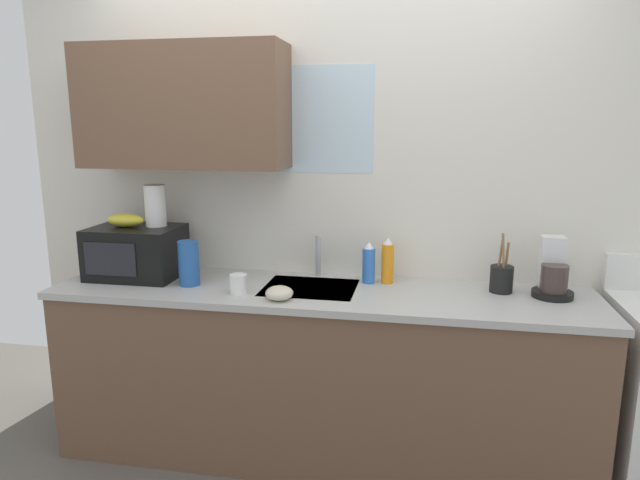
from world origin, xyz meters
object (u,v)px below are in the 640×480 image
at_px(dish_soap_bottle_blue, 369,264).
at_px(cereal_canister, 189,263).
at_px(paper_towel_roll, 155,206).
at_px(coffee_maker, 553,274).
at_px(microwave, 136,252).
at_px(utensil_crock, 501,278).
at_px(banana_bunch, 125,220).
at_px(small_bowl, 279,293).
at_px(dish_soap_bottle_orange, 388,262).
at_px(mug_white, 238,284).

distance_m(dish_soap_bottle_blue, cereal_canister, 0.92).
xyz_separation_m(paper_towel_roll, coffee_maker, (2.01, 0.01, -0.28)).
relative_size(microwave, utensil_crock, 1.55).
height_order(banana_bunch, small_bowl, banana_bunch).
xyz_separation_m(dish_soap_bottle_blue, dish_soap_bottle_orange, (0.10, 0.02, 0.01)).
bearing_deg(banana_bunch, small_bowl, -15.50).
height_order(paper_towel_roll, cereal_canister, paper_towel_roll).
bearing_deg(microwave, banana_bunch, 178.20).
distance_m(coffee_maker, utensil_crock, 0.23).
xyz_separation_m(paper_towel_roll, cereal_canister, (0.24, -0.15, -0.27)).
xyz_separation_m(coffee_maker, small_bowl, (-1.26, -0.31, -0.07)).
xyz_separation_m(dish_soap_bottle_orange, cereal_canister, (-0.99, -0.23, 0.00)).
xyz_separation_m(microwave, mug_white, (0.63, -0.19, -0.09)).
xyz_separation_m(microwave, small_bowl, (0.85, -0.25, -0.10)).
bearing_deg(microwave, dish_soap_bottle_blue, 5.12).
relative_size(coffee_maker, mug_white, 2.95).
height_order(coffee_maker, dish_soap_bottle_blue, coffee_maker).
xyz_separation_m(dish_soap_bottle_blue, cereal_canister, (-0.89, -0.21, 0.01)).
height_order(dish_soap_bottle_blue, mug_white, dish_soap_bottle_blue).
height_order(microwave, small_bowl, microwave).
distance_m(paper_towel_roll, dish_soap_bottle_blue, 1.17).
distance_m(coffee_maker, small_bowl, 1.30).
bearing_deg(coffee_maker, dish_soap_bottle_blue, 176.73).
height_order(microwave, paper_towel_roll, paper_towel_roll).
bearing_deg(utensil_crock, cereal_canister, -173.72).
bearing_deg(microwave, small_bowl, -16.26).
xyz_separation_m(paper_towel_roll, mug_white, (0.53, -0.24, -0.33)).
height_order(coffee_maker, mug_white, coffee_maker).
xyz_separation_m(coffee_maker, utensil_crock, (-0.23, 0.01, -0.03)).
height_order(microwave, cereal_canister, microwave).
bearing_deg(utensil_crock, banana_bunch, -177.93).
distance_m(banana_bunch, dish_soap_bottle_orange, 1.40).
bearing_deg(dish_soap_bottle_orange, dish_soap_bottle_blue, -170.25).
bearing_deg(banana_bunch, dish_soap_bottle_orange, 5.19).
bearing_deg(coffee_maker, utensil_crock, 177.16).
xyz_separation_m(microwave, dish_soap_bottle_orange, (1.33, 0.13, -0.02)).
distance_m(dish_soap_bottle_blue, utensil_crock, 0.65).
relative_size(paper_towel_roll, dish_soap_bottle_blue, 1.01).
distance_m(cereal_canister, mug_white, 0.31).
height_order(dish_soap_bottle_blue, dish_soap_bottle_orange, dish_soap_bottle_orange).
xyz_separation_m(cereal_canister, small_bowl, (0.51, -0.15, -0.08)).
relative_size(microwave, small_bowl, 3.54).
bearing_deg(microwave, coffee_maker, 1.62).
bearing_deg(dish_soap_bottle_orange, cereal_canister, -167.14).
height_order(dish_soap_bottle_blue, utensil_crock, utensil_crock).
bearing_deg(dish_soap_bottle_blue, microwave, -174.88).
distance_m(mug_white, small_bowl, 0.23).
height_order(dish_soap_bottle_orange, utensil_crock, utensil_crock).
height_order(paper_towel_roll, small_bowl, paper_towel_roll).
xyz_separation_m(mug_white, utensil_crock, (1.25, 0.26, 0.02)).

